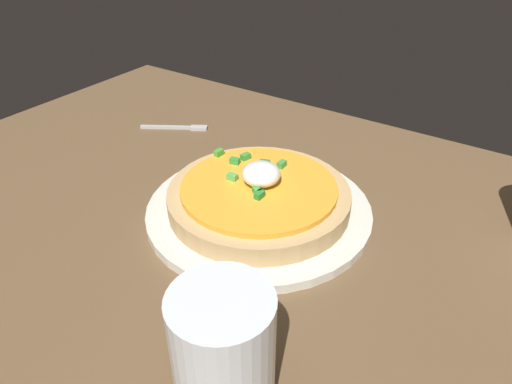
{
  "coord_description": "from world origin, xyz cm",
  "views": [
    {
      "loc": [
        -26.6,
        33.38,
        37.75
      ],
      "look_at": [
        0.44,
        -6.85,
        5.67
      ],
      "focal_mm": 32.69,
      "sensor_mm": 36.0,
      "label": 1
    }
  ],
  "objects_px": {
    "plate": "(256,209)",
    "cup_near": "(223,354)",
    "fork": "(180,127)",
    "pizza": "(256,194)"
  },
  "relations": [
    {
      "from": "fork",
      "to": "pizza",
      "type": "bearing_deg",
      "value": -59.23
    },
    {
      "from": "cup_near",
      "to": "fork",
      "type": "distance_m",
      "value": 0.52
    },
    {
      "from": "plate",
      "to": "fork",
      "type": "height_order",
      "value": "plate"
    },
    {
      "from": "cup_near",
      "to": "fork",
      "type": "relative_size",
      "value": 1.09
    },
    {
      "from": "pizza",
      "to": "fork",
      "type": "height_order",
      "value": "pizza"
    },
    {
      "from": "plate",
      "to": "cup_near",
      "type": "distance_m",
      "value": 0.26
    },
    {
      "from": "pizza",
      "to": "fork",
      "type": "distance_m",
      "value": 0.28
    },
    {
      "from": "pizza",
      "to": "fork",
      "type": "xyz_separation_m",
      "value": [
        0.25,
        -0.13,
        -0.03
      ]
    },
    {
      "from": "cup_near",
      "to": "fork",
      "type": "xyz_separation_m",
      "value": [
        0.37,
        -0.36,
        -0.05
      ]
    },
    {
      "from": "plate",
      "to": "fork",
      "type": "bearing_deg",
      "value": -28.05
    }
  ]
}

